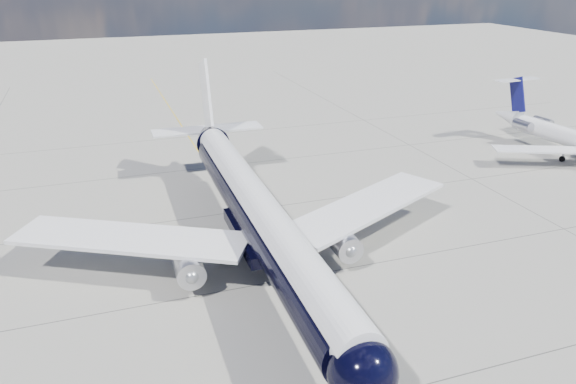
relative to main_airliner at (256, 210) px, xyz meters
The scene contains 4 objects.
ground 15.79m from the main_airliner, 86.95° to the left, with size 320.00×320.00×0.00m, color gray.
taxiway_centerline 11.10m from the main_airliner, 85.44° to the left, with size 0.16×160.00×0.01m, color #E2B50B.
main_airliner is the anchor object (origin of this frame).
regional_jet 49.82m from the main_airliner, 14.90° to the left, with size 24.41×28.14×9.53m.
Camera 1 is at (-13.11, -28.86, 24.76)m, focal length 35.00 mm.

